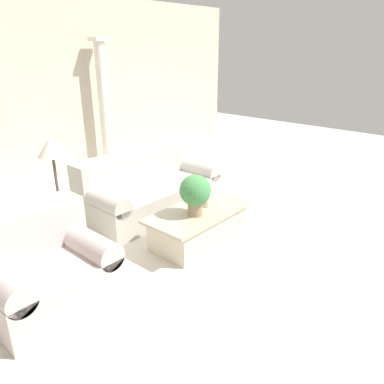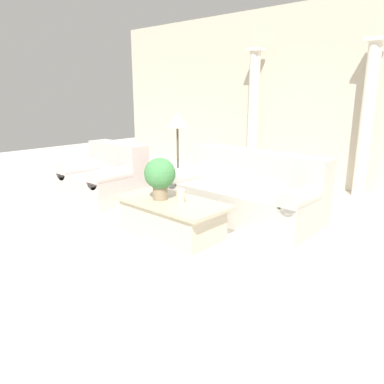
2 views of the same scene
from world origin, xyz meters
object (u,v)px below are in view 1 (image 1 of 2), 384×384
object	(u,v)px
coffee_table	(199,225)
potted_plant	(195,192)
loveseat	(42,266)
sofa_long	(149,188)
floor_lamp	(53,155)

from	to	relation	value
coffee_table	potted_plant	bearing A→B (deg)	-159.71
loveseat	coffee_table	bearing A→B (deg)	-11.71
sofa_long	loveseat	world-z (taller)	same
sofa_long	floor_lamp	distance (m)	1.62
sofa_long	potted_plant	distance (m)	1.36
sofa_long	loveseat	distance (m)	2.29
coffee_table	floor_lamp	distance (m)	1.96
floor_lamp	potted_plant	bearing A→B (deg)	-52.55
floor_lamp	loveseat	bearing A→B (deg)	-129.64
sofa_long	potted_plant	world-z (taller)	potted_plant
coffee_table	potted_plant	world-z (taller)	potted_plant
sofa_long	coffee_table	bearing A→B (deg)	-101.72
coffee_table	floor_lamp	world-z (taller)	floor_lamp
coffee_table	loveseat	bearing A→B (deg)	168.29
loveseat	potted_plant	distance (m)	1.84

